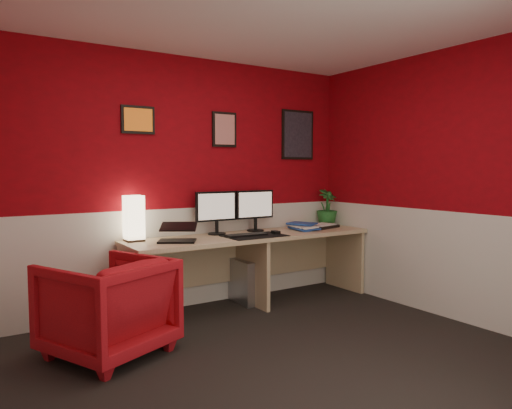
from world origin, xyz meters
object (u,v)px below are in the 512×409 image
object	(u,v)px
monitor_left	(217,206)
potted_plant	(327,207)
monitor_right	(255,204)
armchair	(108,307)
shoji_lamp	(134,219)
pc_tower	(245,281)
zen_tray	(322,226)
laptop	(177,230)
desk	(252,270)

from	to	relation	value
monitor_left	potted_plant	xyz separation A→B (m)	(1.46, -0.01, -0.08)
monitor_right	armchair	bearing A→B (deg)	-157.96
shoji_lamp	potted_plant	xyz separation A→B (m)	(2.31, -0.03, 0.01)
shoji_lamp	pc_tower	distance (m)	1.35
zen_tray	potted_plant	xyz separation A→B (m)	(0.21, 0.15, 0.20)
monitor_right	potted_plant	bearing A→B (deg)	-0.88
shoji_lamp	zen_tray	size ratio (longest dim) A/B	1.14
laptop	zen_tray	xyz separation A→B (m)	(1.79, 0.09, -0.09)
laptop	monitor_right	xyz separation A→B (m)	(1.01, 0.25, 0.18)
armchair	monitor_left	bearing A→B (deg)	-175.66
desk	potted_plant	bearing A→B (deg)	8.90
zen_tray	laptop	bearing A→B (deg)	-177.22
desk	potted_plant	xyz separation A→B (m)	(1.16, 0.18, 0.58)
desk	armchair	world-z (taller)	armchair
zen_tray	armchair	size ratio (longest dim) A/B	0.43
monitor_right	potted_plant	size ratio (longest dim) A/B	1.37
desk	laptop	distance (m)	0.97
desk	pc_tower	world-z (taller)	desk
monitor_right	desk	bearing A→B (deg)	-130.21
desk	shoji_lamp	bearing A→B (deg)	169.48
shoji_lamp	armchair	bearing A→B (deg)	-121.85
monitor_left	pc_tower	xyz separation A→B (m)	(0.31, -0.05, -0.80)
monitor_right	pc_tower	distance (m)	0.81
monitor_right	zen_tray	xyz separation A→B (m)	(0.78, -0.17, -0.28)
zen_tray	armchair	distance (m)	2.65
potted_plant	desk	bearing A→B (deg)	-171.10
monitor_left	potted_plant	size ratio (longest dim) A/B	1.37
desk	shoji_lamp	xyz separation A→B (m)	(-1.15, 0.21, 0.56)
armchair	potted_plant	bearing A→B (deg)	170.03
shoji_lamp	desk	bearing A→B (deg)	-10.52
monitor_left	armchair	distance (m)	1.62
pc_tower	armchair	distance (m)	1.75
monitor_left	monitor_right	distance (m)	0.47
zen_tray	pc_tower	distance (m)	1.09
zen_tray	armchair	bearing A→B (deg)	-167.79
desk	monitor_left	distance (m)	0.75
desk	monitor_left	size ratio (longest dim) A/B	4.48
desk	monitor_right	world-z (taller)	monitor_right
laptop	desk	bearing A→B (deg)	35.09
desk	shoji_lamp	size ratio (longest dim) A/B	6.50
potted_plant	pc_tower	world-z (taller)	potted_plant
laptop	monitor_right	size ratio (longest dim) A/B	0.57
shoji_lamp	pc_tower	bearing A→B (deg)	-3.69
monitor_right	shoji_lamp	bearing A→B (deg)	179.22
shoji_lamp	monitor_right	world-z (taller)	monitor_right
desk	monitor_left	xyz separation A→B (m)	(-0.30, 0.19, 0.66)
pc_tower	desk	bearing A→B (deg)	-88.29
laptop	monitor_left	world-z (taller)	monitor_left
armchair	desk	bearing A→B (deg)	173.74
armchair	zen_tray	bearing A→B (deg)	167.96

